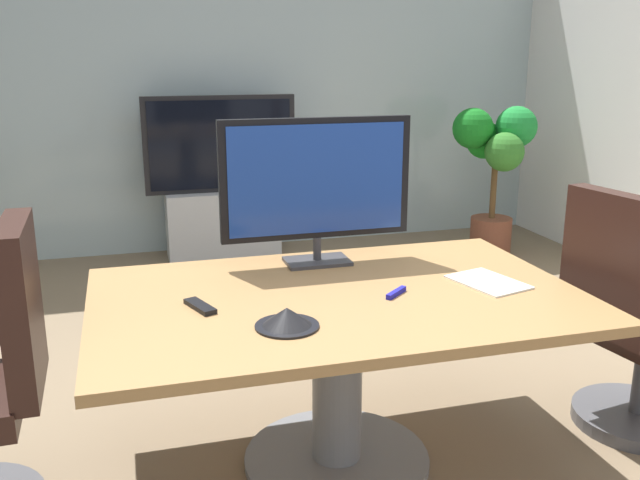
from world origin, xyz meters
name	(u,v)px	position (x,y,z in m)	size (l,w,h in m)	color
ground_plane	(335,443)	(0.00, 0.00, 0.00)	(7.65, 7.65, 0.00)	#7A664C
wall_back_glass_partition	(217,72)	(0.00, 3.33, 1.48)	(5.83, 0.10, 2.96)	#9EB2B7
conference_table	(337,339)	(-0.03, -0.13, 0.55)	(1.87, 1.19, 0.73)	olive
office_chair_right	(632,333)	(1.27, -0.23, 0.46)	(0.63, 0.61, 1.09)	#4C4C51
tv_monitor	(317,183)	(0.00, 0.29, 1.09)	(0.84, 0.18, 0.64)	#333338
wall_display_unit	(222,204)	(-0.04, 2.97, 0.44)	(1.20, 0.36, 1.31)	#B7BABC
potted_plant	(494,157)	(2.12, 2.49, 0.80)	(0.69, 0.64, 1.22)	brown
conference_phone	(287,319)	(-0.30, -0.40, 0.76)	(0.22, 0.22, 0.07)	black
remote_control	(200,306)	(-0.56, -0.15, 0.74)	(0.05, 0.17, 0.02)	black
whiteboard_marker	(396,293)	(0.18, -0.21, 0.74)	(0.13, 0.02, 0.02)	#1919A5
paper_notepad	(488,282)	(0.59, -0.17, 0.74)	(0.21, 0.30, 0.01)	white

